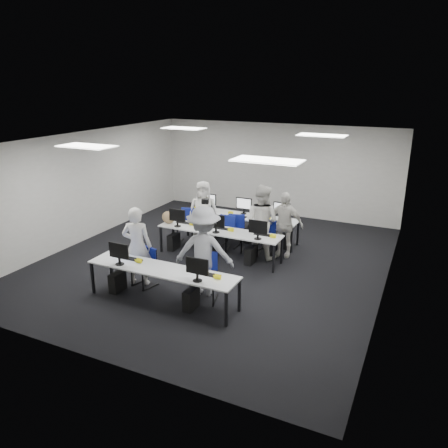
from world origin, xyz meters
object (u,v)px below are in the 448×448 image
at_px(desk_front, 162,271).
at_px(chair_5, 201,231).
at_px(chair_1, 205,286).
at_px(desk_mid, 219,232).
at_px(chair_4, 266,245).
at_px(chair_6, 230,236).
at_px(chair_2, 188,232).
at_px(chair_3, 235,239).
at_px(chair_7, 266,242).
at_px(chair_0, 145,274).
at_px(student_0, 137,246).
at_px(photographer, 204,251).
at_px(student_2, 203,211).
at_px(student_1, 261,221).
at_px(student_3, 284,224).

distance_m(desk_front, chair_5, 3.63).
relative_size(desk_front, chair_1, 3.26).
height_order(desk_front, desk_mid, same).
distance_m(chair_4, chair_6, 1.14).
relative_size(chair_2, chair_3, 1.02).
relative_size(chair_3, chair_7, 1.01).
xyz_separation_m(desk_mid, chair_0, (-0.77, -2.13, -0.41)).
bearing_deg(desk_front, chair_4, 72.59).
distance_m(chair_5, student_0, 3.02).
xyz_separation_m(chair_4, photographer, (-0.45, -2.56, 0.68)).
bearing_deg(chair_5, chair_2, -149.23).
height_order(chair_7, student_0, student_0).
xyz_separation_m(chair_0, student_2, (-0.17, 3.07, 0.58)).
distance_m(desk_front, chair_3, 3.30).
xyz_separation_m(chair_0, chair_4, (1.79, 2.80, 0.01)).
bearing_deg(chair_2, chair_7, -6.68).
relative_size(desk_front, chair_0, 3.79).
bearing_deg(chair_4, chair_3, 169.44).
xyz_separation_m(student_1, photographer, (-0.34, -2.43, 0.02)).
distance_m(desk_mid, student_2, 1.34).
bearing_deg(chair_5, student_1, -23.88).
distance_m(chair_7, student_3, 0.72).
distance_m(chair_6, student_1, 1.25).
bearing_deg(photographer, chair_0, -5.78).
distance_m(desk_mid, student_1, 1.09).
relative_size(student_1, student_3, 1.12).
bearing_deg(desk_mid, chair_5, 138.61).
bearing_deg(chair_6, chair_4, -12.44).
bearing_deg(student_3, student_0, -132.94).
height_order(chair_1, student_3, student_3).
xyz_separation_m(chair_0, student_3, (2.18, 2.97, 0.57)).
xyz_separation_m(chair_6, chair_7, (1.03, -0.05, -0.00)).
height_order(desk_mid, chair_4, chair_4).
relative_size(chair_2, student_2, 0.55).
relative_size(student_1, photographer, 0.98).
height_order(chair_2, chair_3, chair_2).
xyz_separation_m(chair_1, chair_5, (-1.71, 3.02, -0.01)).
height_order(student_2, student_3, student_2).
bearing_deg(student_2, desk_mid, -69.48).
height_order(desk_mid, student_2, student_2).
bearing_deg(chair_6, desk_mid, -85.31).
bearing_deg(student_1, chair_7, -84.59).
bearing_deg(chair_1, student_0, 162.15).
distance_m(desk_front, student_2, 3.66).
bearing_deg(desk_mid, desk_front, -90.00).
distance_m(desk_mid, chair_3, 0.79).
bearing_deg(student_0, desk_front, 134.23).
distance_m(chair_2, student_3, 2.74).
distance_m(student_0, student_2, 3.04).
xyz_separation_m(chair_3, chair_7, (0.79, 0.16, -0.00)).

